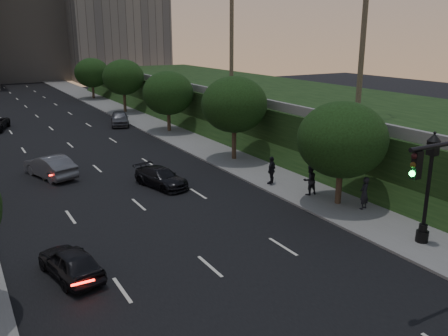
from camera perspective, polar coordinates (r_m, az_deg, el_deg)
ground at (r=17.74m, az=6.39°, el=-18.28°), size 160.00×160.00×0.00m
road_surface at (r=43.75m, az=-17.45°, el=2.12°), size 16.00×140.00×0.02m
sidewalk_right at (r=46.91m, az=-5.19°, el=3.78°), size 4.50×140.00×0.15m
embankment at (r=50.91m, az=7.90°, el=6.86°), size 18.00×90.00×4.00m
parapet_wall at (r=45.90m, az=-0.53°, el=8.99°), size 0.35×90.00×0.70m
office_block_mid at (r=114.68m, az=-23.49°, el=16.27°), size 22.00×18.00×26.00m
tree_right_a at (r=28.12m, az=14.02°, el=3.33°), size 5.20×5.20×6.24m
tree_right_b at (r=37.43m, az=1.25°, el=7.64°), size 5.20×5.20×6.74m
tree_right_c at (r=48.98m, az=-6.75°, el=8.94°), size 5.20×5.20×6.24m
tree_right_d at (r=61.97m, az=-12.02°, el=10.63°), size 5.20×5.20×6.74m
tree_right_e at (r=76.36m, az=-15.61°, el=10.98°), size 5.20×5.20×6.24m
street_lamp at (r=24.41m, az=23.27°, el=-2.81°), size 0.64×0.64×5.62m
sedan_near_left at (r=21.26m, az=-17.98°, el=-10.72°), size 2.35×4.23×1.36m
sedan_mid_left at (r=35.80m, az=-20.19°, el=0.19°), size 3.10×5.21×1.62m
sedan_near_right at (r=31.87m, az=-7.57°, el=-1.14°), size 2.85×4.72×1.28m
sedan_far_right at (r=53.91m, az=-12.44°, el=5.86°), size 3.15×5.06×1.61m
pedestrian_a at (r=28.30m, az=16.52°, el=-2.91°), size 0.79×0.61×1.92m
pedestrian_b at (r=30.02m, az=10.27°, el=-1.44°), size 0.95×0.76×1.89m
pedestrian_c at (r=31.80m, az=5.74°, el=-0.26°), size 1.18×0.99×1.89m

